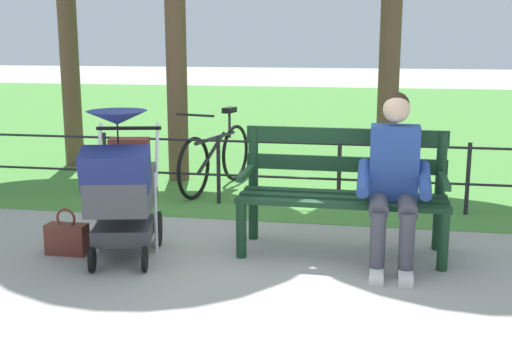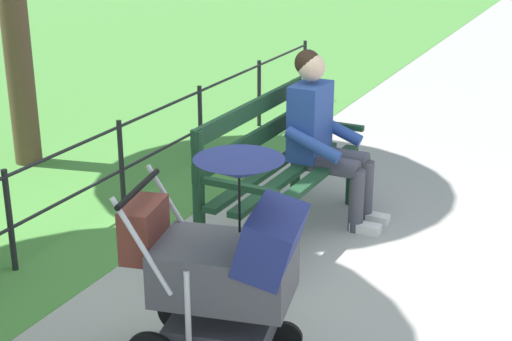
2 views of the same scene
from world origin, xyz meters
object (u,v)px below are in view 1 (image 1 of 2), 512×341
at_px(park_bench, 343,186).
at_px(stroller, 122,184).
at_px(handbag, 67,238).
at_px(person_on_bench, 394,175).
at_px(bicycle, 216,157).

height_order(park_bench, stroller, stroller).
distance_m(stroller, handbag, 0.67).
relative_size(park_bench, person_on_bench, 1.26).
bearing_deg(park_bench, bicycle, -51.89).
bearing_deg(stroller, park_bench, -163.09).
relative_size(person_on_bench, handbag, 3.45).
relative_size(person_on_bench, bicycle, 0.79).
bearing_deg(bicycle, handbag, 74.79).
bearing_deg(person_on_bench, handbag, 5.55).
distance_m(person_on_bench, stroller, 2.03).
bearing_deg(park_bench, person_on_bench, 149.47).
xyz_separation_m(park_bench, person_on_bench, (-0.38, 0.22, 0.15)).
xyz_separation_m(handbag, bicycle, (-0.64, -2.35, 0.24)).
height_order(park_bench, handbag, park_bench).
bearing_deg(person_on_bench, park_bench, -30.53).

